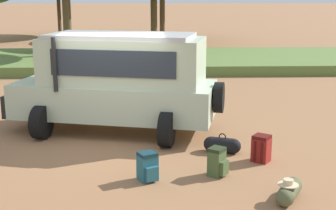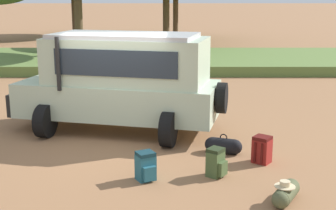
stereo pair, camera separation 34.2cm
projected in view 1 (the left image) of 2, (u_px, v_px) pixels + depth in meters
name	position (u px, v px, depth m)	size (l,w,h in m)	color
ground_plane	(111.00, 140.00, 11.02)	(320.00, 320.00, 0.00)	#936642
grass_bank	(131.00, 61.00, 22.60)	(120.00, 7.00, 0.44)	#5B7538
safari_vehicle	(118.00, 80.00, 11.50)	(5.48, 3.44, 2.44)	#B2C6A8
backpack_beside_front_wheel	(262.00, 149.00, 9.60)	(0.46, 0.48, 0.56)	maroon
backpack_cluster_center	(217.00, 162.00, 8.84)	(0.42, 0.41, 0.55)	#42562D
backpack_near_rear_wheel	(148.00, 167.00, 8.61)	(0.42, 0.45, 0.54)	#235B6B
duffel_bag_low_black_case	(289.00, 191.00, 7.82)	(0.59, 0.81, 0.40)	#4C5133
duffel_bag_soft_canvas	(222.00, 145.00, 10.16)	(0.79, 0.50, 0.43)	black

